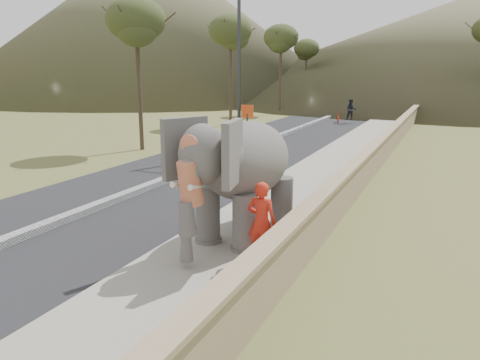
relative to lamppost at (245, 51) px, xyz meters
name	(u,v)px	position (x,y,z in m)	size (l,w,h in m)	color
ground	(177,296)	(4.69, -13.81, -4.87)	(160.00, 160.00, 0.00)	olive
road	(201,169)	(-0.31, -3.81, -4.86)	(7.00, 120.00, 0.03)	black
median	(201,166)	(-0.31, -3.81, -4.76)	(0.35, 120.00, 0.22)	black
walkway	(319,178)	(4.69, -3.81, -4.80)	(3.00, 120.00, 0.15)	#9E9687
parapet	(364,170)	(6.34, -3.81, -4.32)	(0.30, 120.00, 1.10)	tan
lamppost	(245,51)	(0.00, 0.00, 0.00)	(1.76, 0.36, 8.00)	#313237
signboard	(247,121)	(0.19, -0.16, -3.23)	(0.60, 0.08, 2.40)	#2D2D33
hill_left	(152,21)	(-33.31, 41.19, 6.13)	(60.00, 60.00, 22.00)	brown
hill_far	(464,47)	(9.69, 56.19, 2.13)	(80.00, 80.00, 14.00)	brown
elephant_and_man	(247,177)	(4.71, -10.62, -3.29)	(2.51, 4.21, 2.89)	#68625E
motorcyclist	(344,114)	(1.55, 15.01, -4.16)	(1.89, 1.88, 1.85)	#9A250E
trees	(462,72)	(9.40, 17.37, -1.05)	(48.57, 35.82, 8.53)	#473828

